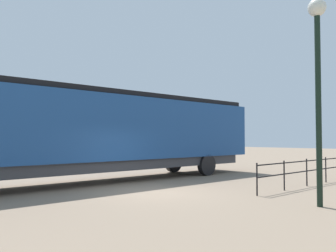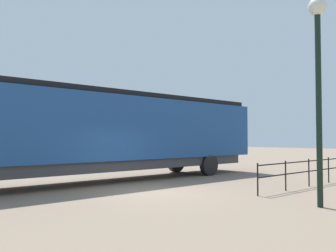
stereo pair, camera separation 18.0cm
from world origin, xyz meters
name	(u,v)px [view 1 (the left image)]	position (x,y,z in m)	size (l,w,h in m)	color
ground_plane	(153,193)	(0.00, 0.00, 0.00)	(120.00, 120.00, 0.00)	#84705B
locomotive	(109,131)	(-3.77, 0.59, 2.26)	(2.81, 17.65, 3.99)	navy
lamp_post	(318,59)	(5.17, 1.77, 4.17)	(0.51, 0.51, 5.92)	black
platform_fence	(317,167)	(2.91, 6.55, 0.71)	(0.05, 8.95, 1.10)	black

